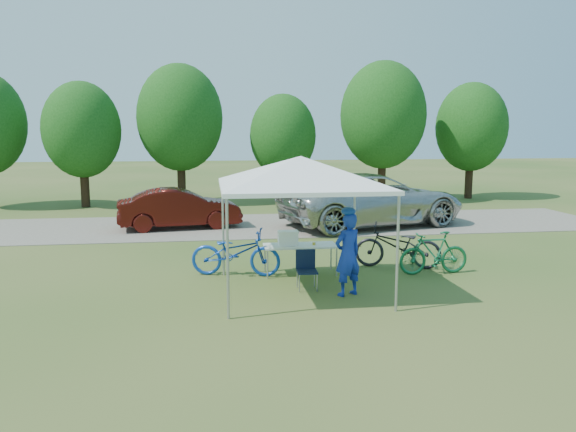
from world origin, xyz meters
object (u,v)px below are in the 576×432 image
folding_chair (306,266)px  bike_green (434,253)px  cooler (288,238)px  cyclist (348,254)px  sedan (180,208)px  bike_dark (398,246)px  minivan (372,199)px  folding_table (300,247)px  bike_blue (236,252)px

folding_chair → bike_green: 3.14m
cooler → cyclist: size_ratio=0.27×
cooler → sedan: bearing=112.9°
bike_dark → sedan: size_ratio=0.50×
minivan → sedan: bearing=71.3°
bike_dark → sedan: sedan is taller
folding_chair → bike_green: bike_green is taller
folding_chair → sedan: bearing=113.0°
folding_table → minivan: 7.02m
cyclist → sedan: (-3.65, 8.19, -0.14)m
bike_green → bike_dark: (-0.61, 0.67, 0.04)m
bike_green → bike_blue: bearing=-98.8°
folding_chair → cyclist: 1.00m
bike_blue → minivan: 7.78m
folding_table → minivan: size_ratio=0.26×
folding_chair → cyclist: cyclist is taller
cooler → bike_green: bearing=-7.4°
folding_table → bike_green: (2.99, -0.42, -0.14)m
cyclist → bike_dark: (1.72, 2.01, -0.29)m
folding_chair → bike_blue: bearing=140.1°
bike_blue → minivan: minivan is taller
folding_table → sedan: (-2.99, 6.43, 0.05)m
minivan → bike_dark: bearing=153.6°
folding_table → bike_dark: bike_dark is taller
bike_blue → bike_dark: bike_dark is taller
folding_chair → sedan: sedan is taller
bike_blue → sedan: bearing=27.5°
folding_chair → bike_dark: 2.82m
cyclist → bike_blue: cyclist is taller
folding_chair → cooler: cooler is taller
folding_table → minivan: (3.47, 6.09, 0.28)m
folding_table → bike_blue: 1.45m
folding_chair → bike_green: bearing=15.7°
bike_blue → minivan: size_ratio=0.31×
cooler → cyclist: bearing=-62.0°
bike_blue → bike_green: (4.43, -0.49, -0.04)m
folding_chair → sedan: 8.15m
cooler → minivan: minivan is taller
folding_chair → cooler: 1.25m
sedan → cooler: bearing=-165.3°
cyclist → bike_blue: bearing=-66.0°
minivan → sedan: minivan is taller
folding_chair → minivan: size_ratio=0.12×
cyclist → bike_green: bearing=-175.1°
folding_chair → bike_blue: 1.86m
folding_chair → cyclist: size_ratio=0.48×
folding_chair → cooler: bearing=102.4°
folding_table → bike_green: size_ratio=1.01×
sedan → cyclist: bearing=-164.2°
folding_table → cyclist: (0.66, -1.76, 0.19)m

